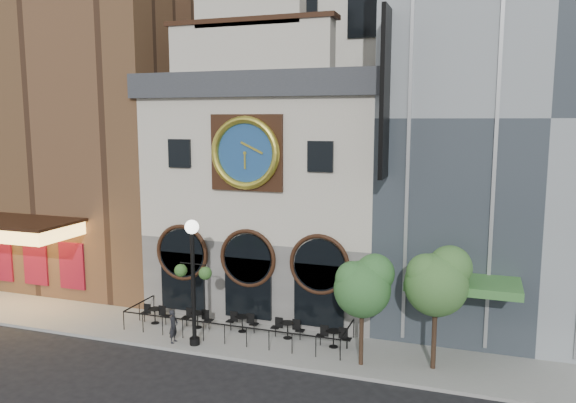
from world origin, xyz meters
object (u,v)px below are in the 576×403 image
Objects in this scene: bistro_0 at (155,314)px; bistro_1 at (198,318)px; bistro_2 at (242,322)px; lamppost at (193,268)px; bistro_4 at (334,337)px; tree_left at (364,284)px; bistro_3 at (288,329)px; tree_right at (438,280)px; pedestrian at (173,326)px.

bistro_1 is at bearing 4.07° from bistro_0.
lamppost is at bearing -123.72° from bistro_2.
bistro_2 is 1.00× the size of bistro_4.
lamppost reaches higher than bistro_2.
tree_left is (6.08, -1.66, 2.92)m from bistro_2.
tree_right is at bearing -8.61° from bistro_3.
pedestrian is at bearing -94.82° from bistro_1.
tree_right is (6.62, -1.00, 3.23)m from bistro_3.
bistro_2 is (2.24, 0.23, 0.00)m from bistro_1.
pedestrian is 0.27× the size of lamppost.
bistro_1 is 0.31× the size of tree_right.
pedestrian is (-2.41, -2.18, 0.29)m from bistro_2.
bistro_4 is at bearing 139.71° from tree_left.
bistro_3 is 1.04× the size of pedestrian.
bistro_1 and bistro_3 have the same top height.
bistro_0 is at bearing -175.93° from bistro_1.
pedestrian is at bearing -174.33° from tree_right.
tree_left is 0.92× the size of tree_right.
bistro_1 is at bearing -174.18° from bistro_2.
tree_left is (8.32, -1.44, 2.92)m from bistro_1.
bistro_2 is (4.51, 0.39, 0.00)m from bistro_0.
tree_left is at bearing -22.96° from bistro_3.
tree_left is at bearing -40.29° from bistro_4.
bistro_0 is 4.53m from bistro_2.
bistro_2 is 1.04× the size of pedestrian.
bistro_3 is 5.16m from pedestrian.
bistro_3 is at bearing 172.51° from bistro_4.
bistro_0 is at bearing -177.21° from bistro_3.
tree_right is (4.38, -0.71, 3.23)m from bistro_4.
tree_left reaches higher than bistro_0.
bistro_4 is at bearing -1.05° from bistro_1.
bistro_4 is at bearing -4.45° from bistro_2.
lamppost is at bearing -163.64° from bistro_4.
bistro_1 is at bearing -7.51° from pedestrian.
bistro_2 is at bearing 175.55° from bistro_4.
lamppost is (-3.69, -2.04, 3.03)m from bistro_3.
lamppost is at bearing -176.70° from tree_left.
tree_right reaches higher than bistro_2.
bistro_3 is at bearing 31.23° from lamppost.
bistro_2 is 9.54m from tree_right.
bistro_3 is 2.26m from bistro_4.
bistro_1 is 6.78m from bistro_4.
tree_left is (10.59, -1.27, 2.92)m from bistro_0.
tree_right is (10.31, 1.03, 0.19)m from lamppost.
bistro_4 is at bearing 0.23° from bistro_0.
tree_left is at bearing -15.30° from bistro_2.
pedestrian is 8.90m from tree_left.
lamppost is at bearing -65.68° from bistro_1.
pedestrian is at bearing -176.49° from tree_left.
bistro_1 and bistro_4 have the same top height.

